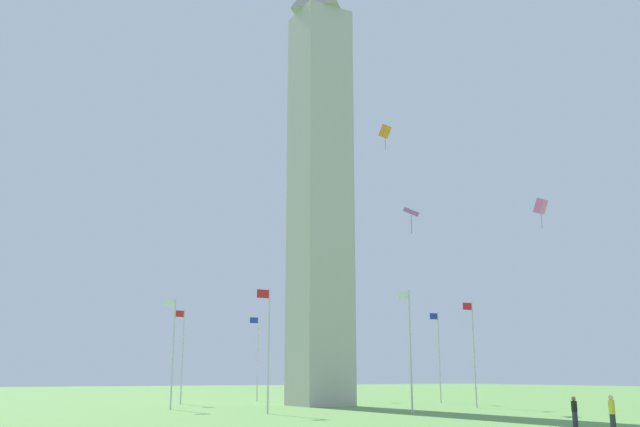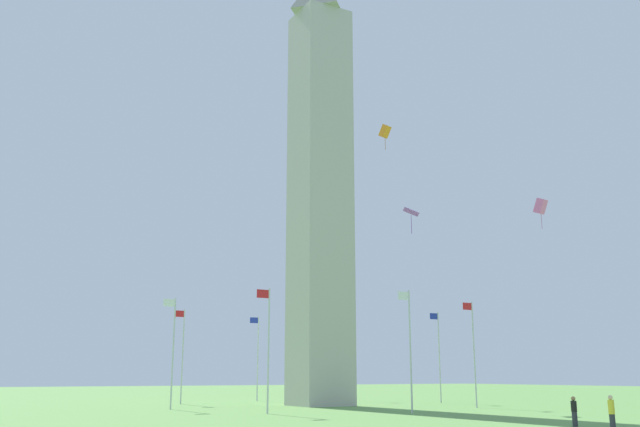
% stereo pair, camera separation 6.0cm
% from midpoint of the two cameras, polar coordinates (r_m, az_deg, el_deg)
% --- Properties ---
extents(ground_plane, '(260.00, 260.00, 0.00)m').
position_cam_midpoint_polar(ground_plane, '(67.22, -0.03, -15.49)').
color(ground_plane, '#609347').
extents(obelisk_monument, '(5.00, 5.00, 45.44)m').
position_cam_midpoint_polar(obelisk_monument, '(70.06, -0.02, 3.42)').
color(obelisk_monument, '#B7B2A8').
rests_on(obelisk_monument, ground).
extents(flagpole_n, '(1.12, 0.14, 9.30)m').
position_cam_midpoint_polar(flagpole_n, '(61.48, -12.01, -10.72)').
color(flagpole_n, silver).
rests_on(flagpole_n, ground).
extents(flagpole_ne, '(1.12, 0.14, 9.30)m').
position_cam_midpoint_polar(flagpole_ne, '(53.55, -4.31, -10.65)').
color(flagpole_ne, silver).
rests_on(flagpole_ne, ground).
extents(flagpole_e, '(1.12, 0.14, 9.30)m').
position_cam_midpoint_polar(flagpole_e, '(55.13, 7.35, -10.65)').
color(flagpole_e, silver).
rests_on(flagpole_e, ground).
extents(flagpole_se, '(1.12, 0.14, 9.30)m').
position_cam_midpoint_polar(flagpole_se, '(64.76, 12.44, -10.81)').
color(flagpole_se, silver).
rests_on(flagpole_se, ground).
extents(flagpole_s, '(1.12, 0.14, 9.30)m').
position_cam_midpoint_polar(flagpole_s, '(75.21, 9.69, -11.20)').
color(flagpole_s, silver).
rests_on(flagpole_s, ground).
extents(flagpole_sw, '(1.12, 0.14, 9.30)m').
position_cam_midpoint_polar(flagpole_sw, '(81.04, 2.75, -11.50)').
color(flagpole_sw, silver).
rests_on(flagpole_sw, ground).
extents(flagpole_w, '(1.12, 0.14, 9.30)m').
position_cam_midpoint_polar(flagpole_w, '(79.97, -5.18, -11.44)').
color(flagpole_w, silver).
rests_on(flagpole_w, ground).
extents(flagpole_nw, '(1.12, 0.14, 9.30)m').
position_cam_midpoint_polar(flagpole_nw, '(72.39, -11.25, -11.07)').
color(flagpole_nw, silver).
rests_on(flagpole_nw, ground).
extents(person_black_shirt, '(0.32, 0.32, 1.63)m').
position_cam_midpoint_polar(person_black_shirt, '(42.63, 20.10, -15.00)').
color(person_black_shirt, '#2D2D38').
rests_on(person_black_shirt, ground).
extents(person_yellow_shirt, '(0.32, 0.32, 1.76)m').
position_cam_midpoint_polar(person_yellow_shirt, '(40.76, 22.78, -14.81)').
color(person_yellow_shirt, '#2D2D38').
rests_on(person_yellow_shirt, ground).
extents(kite_orange_box, '(0.88, 1.23, 2.39)m').
position_cam_midpoint_polar(kite_orange_box, '(64.03, 5.32, 6.72)').
color(kite_orange_box, orange).
extents(kite_purple_diamond, '(1.94, 1.98, 2.40)m').
position_cam_midpoint_polar(kite_purple_diamond, '(65.78, 7.45, 0.08)').
color(kite_purple_diamond, purple).
extents(kite_pink_box, '(0.97, 1.30, 2.76)m').
position_cam_midpoint_polar(kite_pink_box, '(64.24, 17.59, 0.56)').
color(kite_pink_box, pink).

